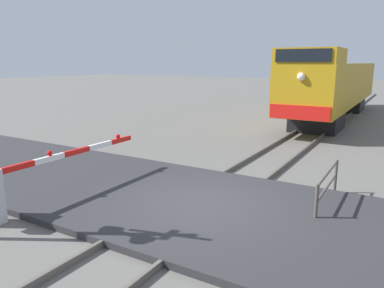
{
  "coord_description": "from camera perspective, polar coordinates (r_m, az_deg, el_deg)",
  "views": [
    {
      "loc": [
        4.22,
        -7.53,
        3.58
      ],
      "look_at": [
        -0.97,
        1.22,
        1.33
      ],
      "focal_mm": 34.28,
      "sensor_mm": 36.0,
      "label": 1
    }
  ],
  "objects": [
    {
      "name": "locomotive",
      "position": [
        25.42,
        21.34,
        8.47
      ],
      "size": [
        2.85,
        17.71,
        4.25
      ],
      "color": "black",
      "rests_on": "ground_plane"
    },
    {
      "name": "guard_railing",
      "position": [
        9.88,
        20.33,
        -5.78
      ],
      "size": [
        0.08,
        2.49,
        0.95
      ],
      "color": "#4C4742",
      "rests_on": "ground_plane"
    },
    {
      "name": "road_surface",
      "position": [
        9.31,
        1.32,
        -9.59
      ],
      "size": [
        36.0,
        5.42,
        0.16
      ],
      "primitive_type": "cube",
      "color": "#2D2D30",
      "rests_on": "ground_plane"
    },
    {
      "name": "ground_plane",
      "position": [
        9.34,
        1.32,
        -10.05
      ],
      "size": [
        160.0,
        160.0,
        0.0
      ],
      "primitive_type": "plane",
      "color": "#605E59"
    },
    {
      "name": "rail_track_right",
      "position": [
        9.01,
        5.37,
        -10.46
      ],
      "size": [
        0.08,
        80.0,
        0.15
      ],
      "primitive_type": "cube",
      "color": "#59544C",
      "rests_on": "ground_plane"
    },
    {
      "name": "crossing_gate",
      "position": [
        9.66,
        -25.76,
        -5.19
      ],
      "size": [
        0.36,
        5.27,
        1.38
      ],
      "color": "silver",
      "rests_on": "ground_plane"
    },
    {
      "name": "rail_track_left",
      "position": [
        9.66,
        -2.43,
        -8.8
      ],
      "size": [
        0.08,
        80.0,
        0.15
      ],
      "primitive_type": "cube",
      "color": "#59544C",
      "rests_on": "ground_plane"
    }
  ]
}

